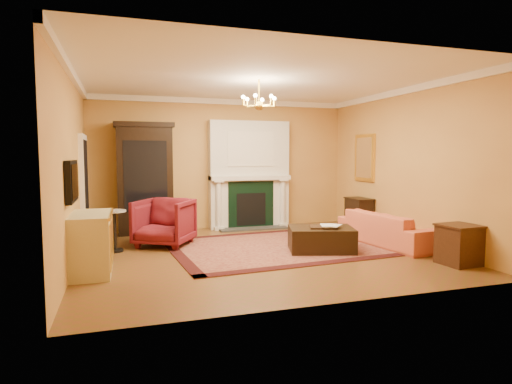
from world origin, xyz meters
name	(u,v)px	position (x,y,z in m)	size (l,w,h in m)	color
floor	(259,253)	(0.00, 0.00, -0.01)	(6.00, 5.50, 0.02)	brown
ceiling	(259,79)	(0.00, 0.00, 3.01)	(6.00, 5.50, 0.02)	white
wall_back	(222,164)	(0.00, 2.76, 1.50)	(6.00, 0.02, 3.00)	gold
wall_front	(335,174)	(0.00, -2.76, 1.50)	(6.00, 0.02, 3.00)	gold
wall_left	(71,169)	(-3.01, 0.00, 1.50)	(0.02, 5.50, 3.00)	gold
wall_right	(406,166)	(3.01, 0.00, 1.50)	(0.02, 5.50, 3.00)	gold
fireplace	(249,177)	(0.60, 2.57, 1.19)	(1.90, 0.70, 2.50)	silver
crown_molding	(243,91)	(0.00, 0.96, 2.94)	(6.00, 5.50, 0.12)	white
doorway	(85,190)	(-2.95, 1.70, 1.05)	(0.08, 1.05, 2.10)	silver
tv_panel	(72,181)	(-2.95, -0.60, 1.35)	(0.09, 0.95, 0.58)	black
gilt_mirror	(365,158)	(2.97, 1.40, 1.65)	(0.06, 0.76, 1.05)	gold
chandelier	(259,103)	(0.00, 0.00, 2.61)	(0.63, 0.55, 0.53)	gold
oriental_rug	(279,246)	(0.49, 0.31, 0.01)	(3.95, 2.96, 0.02)	#4E1012
china_cabinet	(145,181)	(-1.79, 2.49, 1.15)	(1.15, 0.52, 2.30)	black
wingback_armchair	(164,220)	(-1.53, 1.06, 0.49)	(0.95, 0.89, 0.98)	maroon
pedestal_table	(114,228)	(-2.42, 0.82, 0.43)	(0.42, 0.42, 0.74)	black
commode	(91,243)	(-2.73, -0.48, 0.43)	(0.55, 1.17, 0.87)	#C0B78C
coral_sofa	(389,223)	(2.57, -0.13, 0.42)	(2.13, 0.62, 0.83)	#CB6540
end_table	(459,246)	(2.72, -1.76, 0.30)	(0.52, 0.52, 0.60)	#381D0F
console_table	(359,215)	(2.78, 1.29, 0.36)	(0.37, 0.65, 0.72)	black
leather_ottoman	(321,239)	(1.08, -0.26, 0.22)	(1.12, 0.81, 0.42)	black
ottoman_tray	(323,227)	(1.09, -0.33, 0.45)	(0.46, 0.36, 0.03)	black
book_a	(321,217)	(1.03, -0.37, 0.63)	(0.24, 0.03, 0.32)	gray
book_b	(327,217)	(1.15, -0.33, 0.63)	(0.24, 0.02, 0.33)	gray
topiary_left	(228,165)	(0.07, 2.53, 1.47)	(0.17, 0.17, 0.44)	gray
topiary_right	(276,165)	(1.26, 2.53, 1.48)	(0.17, 0.17, 0.46)	gray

